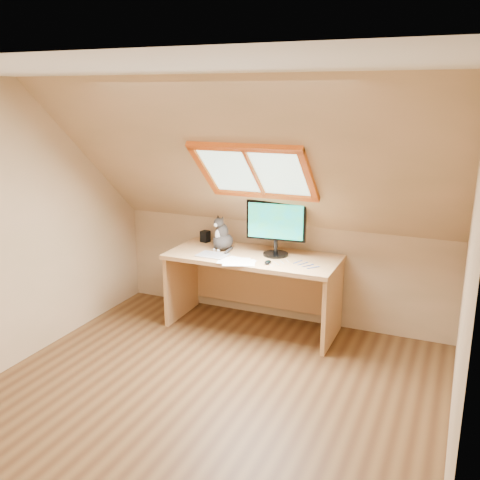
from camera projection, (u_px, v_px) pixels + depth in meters
The scene contains 10 objects.
ground at pixel (203, 400), 4.09m from camera, with size 3.50×3.50×0.00m, color brown.
room_shell at pixel (193, 221), 3.63m from camera, with size 3.52×3.52×2.41m.
desk at pixel (255, 275), 5.29m from camera, with size 1.66×0.73×0.76m.
monitor at pixel (276, 225), 5.08m from camera, with size 0.58×0.24×0.53m.
cat at pixel (222, 237), 5.32m from camera, with size 0.27×0.29×0.36m.
desk_speaker at pixel (205, 236), 5.62m from camera, with size 0.08×0.08×0.12m, color black.
graphics_tablet at pixel (212, 255), 5.15m from camera, with size 0.28×0.20×0.01m, color #B2B2B7.
mouse at pixel (268, 262), 4.90m from camera, with size 0.06×0.10×0.03m, color black.
papers at pixel (232, 261), 4.98m from camera, with size 0.35×0.30×0.01m.
cables at pixel (295, 264), 4.89m from camera, with size 0.51×0.26×0.01m.
Camera 1 is at (1.70, -3.21, 2.26)m, focal length 40.00 mm.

